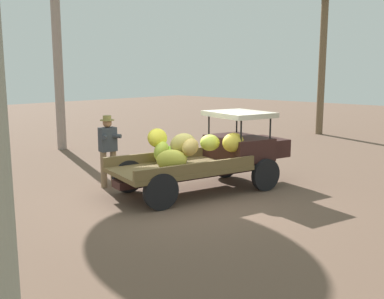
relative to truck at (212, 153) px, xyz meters
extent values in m
plane|color=brown|center=(-0.85, -0.09, -0.88)|extent=(60.00, 60.00, 0.00)
cube|color=#331A17|center=(-0.44, 0.13, -0.45)|extent=(3.98, 1.45, 0.16)
cylinder|color=black|center=(1.16, 0.53, -0.50)|extent=(0.78, 0.33, 0.76)
cylinder|color=black|center=(0.76, -1.02, -0.50)|extent=(0.78, 0.33, 0.76)
cylinder|color=black|center=(-1.54, 1.25, -0.50)|extent=(0.78, 0.33, 0.76)
cylinder|color=black|center=(-1.95, -0.30, -0.50)|extent=(0.78, 0.33, 0.76)
cube|color=brown|center=(-0.88, 0.24, -0.27)|extent=(3.34, 2.43, 0.10)
cube|color=brown|center=(-0.67, 1.02, -0.11)|extent=(2.92, 0.85, 0.22)
cube|color=brown|center=(-1.08, -0.53, -0.11)|extent=(2.92, 0.85, 0.22)
cube|color=#331A17|center=(0.77, -0.19, 0.06)|extent=(1.45, 1.75, 0.55)
cube|color=#331A17|center=(1.64, -0.42, 0.00)|extent=(0.95, 1.21, 0.44)
cylinder|color=black|center=(1.36, 0.32, 0.61)|extent=(0.04, 0.04, 0.55)
cylinder|color=black|center=(1.03, -0.93, 0.61)|extent=(0.04, 0.04, 0.55)
cylinder|color=black|center=(0.51, 0.55, 0.61)|extent=(0.04, 0.04, 0.55)
cylinder|color=black|center=(0.18, -0.70, 0.61)|extent=(0.04, 0.04, 0.55)
cube|color=beige|center=(0.77, -0.19, 0.88)|extent=(1.57, 1.78, 0.12)
ellipsoid|color=#BDCB44|center=(-0.14, -0.05, 0.27)|extent=(0.52, 0.50, 0.42)
ellipsoid|color=tan|center=(-0.99, -0.21, 0.29)|extent=(0.78, 0.66, 0.44)
ellipsoid|color=#AFC43D|center=(-0.94, 0.74, 0.07)|extent=(0.69, 0.64, 0.53)
ellipsoid|color=tan|center=(-0.95, 0.04, 0.32)|extent=(0.72, 0.73, 0.66)
ellipsoid|color=gold|center=(0.13, -0.52, 0.30)|extent=(0.66, 0.52, 0.49)
ellipsoid|color=gold|center=(-1.44, -0.09, 0.05)|extent=(0.74, 0.75, 0.47)
ellipsoid|color=yellow|center=(-0.91, 0.92, 0.37)|extent=(0.75, 0.61, 0.53)
ellipsoid|color=#85C333|center=(-0.54, 0.55, 0.06)|extent=(0.78, 0.65, 0.39)
cylinder|color=#80664A|center=(-1.40, 1.98, -0.44)|extent=(0.15, 0.15, 0.88)
cylinder|color=#80664A|center=(-1.66, 2.03, -0.44)|extent=(0.15, 0.15, 0.88)
cube|color=#353A41|center=(-1.53, 2.01, 0.29)|extent=(0.44, 0.31, 0.58)
cylinder|color=#353A41|center=(-1.45, 1.89, 0.38)|extent=(0.27, 0.40, 0.10)
cylinder|color=#353A41|center=(-1.65, 1.93, 0.38)|extent=(0.37, 0.34, 0.10)
sphere|color=#A16E4D|center=(-1.53, 2.01, 0.69)|extent=(0.22, 0.22, 0.22)
cylinder|color=olive|center=(-1.53, 2.01, 0.76)|extent=(0.34, 0.34, 0.02)
cylinder|color=olive|center=(-1.53, 2.01, 0.82)|extent=(0.20, 0.20, 0.10)
cylinder|color=gray|center=(0.58, 7.62, 2.59)|extent=(0.32, 0.32, 6.94)
cylinder|color=brown|center=(10.55, 2.69, 2.51)|extent=(0.31, 0.31, 6.77)
camera|label=1|loc=(-8.02, -6.80, 1.93)|focal=42.25mm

